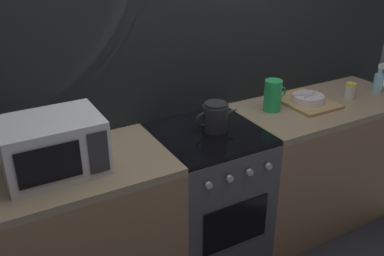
{
  "coord_description": "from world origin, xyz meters",
  "views": [
    {
      "loc": [
        -1.18,
        -1.89,
        1.98
      ],
      "look_at": [
        -0.11,
        0.0,
        0.95
      ],
      "focal_mm": 40.62,
      "sensor_mm": 36.0,
      "label": 1
    }
  ],
  "objects_px": {
    "stove_unit": "(208,198)",
    "pitcher": "(273,95)",
    "spice_jar": "(350,91)",
    "kettle": "(216,117)",
    "dish_pile": "(307,100)",
    "spray_bottle": "(379,81)",
    "microwave": "(53,146)"
  },
  "relations": [
    {
      "from": "stove_unit",
      "to": "microwave",
      "type": "distance_m",
      "value": 1.04
    },
    {
      "from": "kettle",
      "to": "stove_unit",
      "type": "bearing_deg",
      "value": -170.52
    },
    {
      "from": "pitcher",
      "to": "spice_jar",
      "type": "xyz_separation_m",
      "value": [
        0.6,
        -0.09,
        -0.05
      ]
    },
    {
      "from": "kettle",
      "to": "dish_pile",
      "type": "relative_size",
      "value": 0.71
    },
    {
      "from": "pitcher",
      "to": "dish_pile",
      "type": "xyz_separation_m",
      "value": [
        0.27,
        -0.02,
        -0.08
      ]
    },
    {
      "from": "microwave",
      "to": "spice_jar",
      "type": "distance_m",
      "value": 1.97
    },
    {
      "from": "dish_pile",
      "to": "spray_bottle",
      "type": "relative_size",
      "value": 1.97
    },
    {
      "from": "kettle",
      "to": "spice_jar",
      "type": "relative_size",
      "value": 2.71
    },
    {
      "from": "dish_pile",
      "to": "spice_jar",
      "type": "xyz_separation_m",
      "value": [
        0.33,
        -0.07,
        0.03
      ]
    },
    {
      "from": "stove_unit",
      "to": "spray_bottle",
      "type": "relative_size",
      "value": 4.43
    },
    {
      "from": "microwave",
      "to": "kettle",
      "type": "distance_m",
      "value": 0.91
    },
    {
      "from": "dish_pile",
      "to": "spice_jar",
      "type": "bearing_deg",
      "value": -11.47
    },
    {
      "from": "dish_pile",
      "to": "pitcher",
      "type": "bearing_deg",
      "value": 175.22
    },
    {
      "from": "microwave",
      "to": "spray_bottle",
      "type": "bearing_deg",
      "value": -0.62
    },
    {
      "from": "pitcher",
      "to": "stove_unit",
      "type": "bearing_deg",
      "value": -171.79
    },
    {
      "from": "spice_jar",
      "to": "spray_bottle",
      "type": "distance_m",
      "value": 0.26
    },
    {
      "from": "pitcher",
      "to": "spray_bottle",
      "type": "distance_m",
      "value": 0.86
    },
    {
      "from": "pitcher",
      "to": "spice_jar",
      "type": "height_order",
      "value": "pitcher"
    },
    {
      "from": "pitcher",
      "to": "dish_pile",
      "type": "relative_size",
      "value": 0.5
    },
    {
      "from": "stove_unit",
      "to": "microwave",
      "type": "xyz_separation_m",
      "value": [
        -0.86,
        -0.0,
        0.59
      ]
    },
    {
      "from": "stove_unit",
      "to": "spice_jar",
      "type": "bearing_deg",
      "value": -0.77
    },
    {
      "from": "spice_jar",
      "to": "spray_bottle",
      "type": "relative_size",
      "value": 0.52
    },
    {
      "from": "spray_bottle",
      "to": "kettle",
      "type": "bearing_deg",
      "value": 178.5
    },
    {
      "from": "microwave",
      "to": "kettle",
      "type": "xyz_separation_m",
      "value": [
        0.91,
        0.01,
        -0.05
      ]
    },
    {
      "from": "stove_unit",
      "to": "dish_pile",
      "type": "xyz_separation_m",
      "value": [
        0.78,
        0.05,
        0.47
      ]
    },
    {
      "from": "dish_pile",
      "to": "kettle",
      "type": "bearing_deg",
      "value": -176.62
    },
    {
      "from": "dish_pile",
      "to": "spray_bottle",
      "type": "distance_m",
      "value": 0.6
    },
    {
      "from": "kettle",
      "to": "microwave",
      "type": "bearing_deg",
      "value": -179.34
    },
    {
      "from": "pitcher",
      "to": "spray_bottle",
      "type": "relative_size",
      "value": 0.99
    },
    {
      "from": "spice_jar",
      "to": "stove_unit",
      "type": "bearing_deg",
      "value": 179.23
    },
    {
      "from": "stove_unit",
      "to": "pitcher",
      "type": "relative_size",
      "value": 4.5
    },
    {
      "from": "dish_pile",
      "to": "spray_bottle",
      "type": "height_order",
      "value": "spray_bottle"
    }
  ]
}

